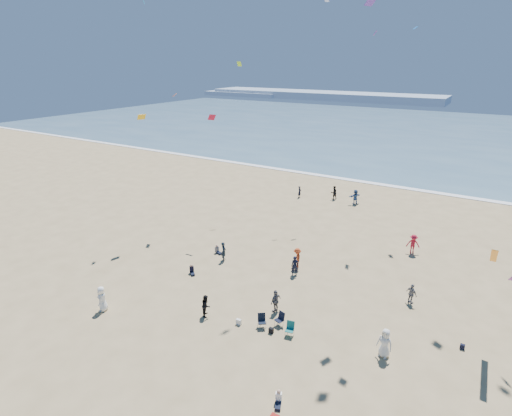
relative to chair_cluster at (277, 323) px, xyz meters
The scene contains 12 objects.
ground 8.53m from the chair_cluster, 117.23° to the right, with size 220.00×220.00×0.00m, color tan.
ocean 87.52m from the chair_cluster, 92.55° to the left, with size 220.00×100.00×0.06m, color #476B84.
surf_line 37.63m from the chair_cluster, 95.94° to the left, with size 220.00×1.20×0.08m, color white.
headland_far 174.55m from the chair_cluster, 111.47° to the left, with size 110.00×20.00×3.20m, color #7A8EA8.
headland_near 188.62m from the chair_cluster, 123.42° to the left, with size 40.00×14.00×2.00m, color #7A8EA8.
standing_flyers 10.43m from the chair_cluster, 89.97° to the left, with size 30.61×47.05×1.93m.
seated_group 1.31m from the chair_cluster, 110.23° to the right, with size 21.08×14.96×0.84m.
chair_cluster is the anchor object (origin of this frame).
white_tote 2.69m from the chair_cluster, 161.46° to the right, with size 0.35×0.20×0.40m, color white.
black_backpack 0.60m from the chair_cluster, 107.71° to the right, with size 0.30×0.22×0.38m, color black.
navy_bag 11.81m from the chair_cluster, 21.79° to the left, with size 0.28×0.18×0.34m, color black.
kites_aloft 16.15m from the chair_cluster, 51.53° to the left, with size 36.58×35.49×29.75m.
Camera 1 is at (14.33, -12.39, 17.16)m, focal length 28.00 mm.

